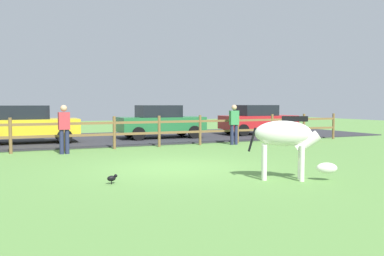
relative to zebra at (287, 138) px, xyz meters
name	(u,v)px	position (x,y,z in m)	size (l,w,h in m)	color
ground_plane	(175,168)	(-1.66, 2.53, -0.93)	(60.00, 60.00, 0.00)	#5B8C42
parking_asphalt	(103,139)	(-1.66, 11.83, -0.90)	(28.00, 7.40, 0.05)	#2D2D33
paddock_fence	(114,130)	(-2.11, 7.53, -0.23)	(21.21, 0.11, 1.22)	brown
zebra	(287,138)	(0.00, 0.00, 0.00)	(1.70, 1.24, 1.41)	white
crow_on_grass	(112,178)	(-3.64, 1.08, -0.80)	(0.21, 0.10, 0.20)	black
parked_car_green	(161,121)	(0.86, 10.81, -0.08)	(4.03, 1.94, 1.56)	#236B38
parked_car_red	(258,119)	(6.40, 10.95, -0.08)	(4.08, 2.04, 1.56)	red
parked_car_yellow	(27,124)	(-5.02, 10.65, -0.08)	(4.01, 1.90, 1.56)	yellow
visitor_left_of_tree	(234,123)	(2.73, 7.09, -0.02)	(0.38, 0.26, 1.64)	#232847
visitor_right_of_tree	(64,127)	(-3.98, 6.72, -0.02)	(0.37, 0.24, 1.64)	#232847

